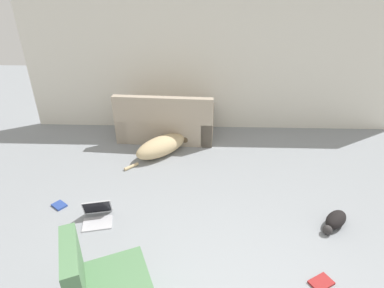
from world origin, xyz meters
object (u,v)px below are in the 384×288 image
at_px(book_red, 321,283).
at_px(book_blue, 59,205).
at_px(laptop_open, 97,214).
at_px(couch, 166,124).
at_px(cat, 335,221).
at_px(dog, 164,145).

distance_m(book_red, book_blue, 3.18).
relative_size(book_red, book_blue, 1.17).
bearing_deg(laptop_open, book_red, -32.09).
height_order(couch, cat, couch).
bearing_deg(book_blue, laptop_open, -21.02).
bearing_deg(book_red, dog, 125.36).
bearing_deg(couch, laptop_open, 79.48).
bearing_deg(cat, book_blue, -49.39).
bearing_deg(laptop_open, couch, 62.68).
bearing_deg(laptop_open, book_blue, 145.77).
distance_m(laptop_open, book_blue, 0.63).
bearing_deg(cat, laptop_open, -45.73).
distance_m(dog, book_red, 3.11).
relative_size(couch, dog, 1.53).
distance_m(couch, cat, 3.27).
distance_m(laptop_open, book_red, 2.56).
xyz_separation_m(dog, book_blue, (-1.20, -1.49, -0.14)).
xyz_separation_m(couch, laptop_open, (-0.59, -2.34, -0.21)).
bearing_deg(couch, cat, 137.37).
height_order(couch, book_red, couch).
distance_m(couch, dog, 0.64).
relative_size(couch, book_red, 6.88).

